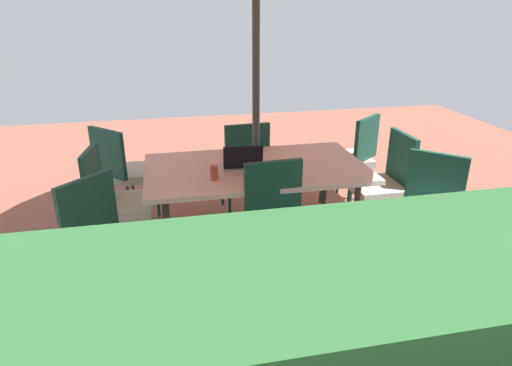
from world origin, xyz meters
name	(u,v)px	position (x,y,z in m)	size (l,w,h in m)	color
ground_plane	(256,246)	(0.00, 0.00, -0.01)	(10.00, 10.00, 0.02)	#935442
dining_table	(256,172)	(0.00, 0.00, 0.71)	(1.83, 1.04, 0.76)	silver
chair_west	(384,180)	(-1.17, 0.04, 0.55)	(0.46, 0.46, 0.98)	silver
chair_northeast	(107,242)	(1.16, 0.68, 0.55)	(0.59, 0.59, 0.98)	silver
chair_southeast	(123,169)	(1.15, -0.75, 0.55)	(0.59, 0.59, 0.98)	silver
chair_east	(114,199)	(1.17, -0.04, 0.55)	(0.49, 0.48, 0.98)	silver
chair_south	(244,162)	(-0.02, -0.71, 0.55)	(0.46, 0.47, 0.98)	silver
chair_north	(279,223)	(-0.03, 0.65, 0.55)	(0.46, 0.47, 0.98)	silver
chair_southwest	(352,155)	(-1.17, -0.69, 0.55)	(0.58, 0.58, 0.98)	silver
chair_northwest	(427,212)	(-1.20, 0.70, 0.55)	(0.59, 0.59, 0.98)	silver
laptop	(242,163)	(0.12, 0.02, 0.81)	(0.34, 0.27, 0.21)	gray
cup	(214,173)	(0.38, 0.23, 0.82)	(0.06, 0.06, 0.12)	#CC4C33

